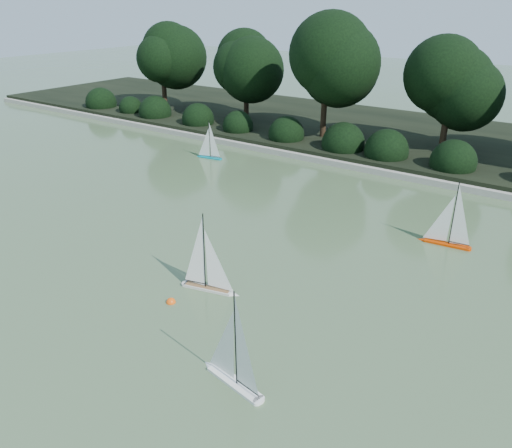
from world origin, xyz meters
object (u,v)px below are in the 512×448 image
at_px(sailboat_orange, 444,234).
at_px(sailboat_teal, 208,152).
at_px(sailboat_white_b, 212,279).
at_px(race_buoy, 171,302).
at_px(sailboat_white_a, 230,366).

height_order(sailboat_orange, sailboat_teal, sailboat_orange).
bearing_deg(sailboat_white_b, sailboat_orange, 56.48).
bearing_deg(sailboat_white_b, race_buoy, -114.34).
distance_m(sailboat_white_b, sailboat_orange, 5.06).
relative_size(sailboat_orange, sailboat_teal, 1.14).
xyz_separation_m(sailboat_orange, race_buoy, (-3.12, -4.93, -0.24)).
bearing_deg(sailboat_white_a, race_buoy, 155.22).
distance_m(sailboat_white_b, race_buoy, 0.81).
bearing_deg(sailboat_white_a, sailboat_white_b, 135.92).
distance_m(sailboat_white_b, sailboat_teal, 8.15).
bearing_deg(sailboat_white_a, sailboat_orange, 79.29).
distance_m(sailboat_white_a, sailboat_teal, 10.49).
bearing_deg(sailboat_teal, sailboat_white_b, -49.20).
xyz_separation_m(sailboat_teal, race_buoy, (5.00, -6.88, -0.21)).
xyz_separation_m(sailboat_white_a, sailboat_white_b, (-1.69, 1.64, -0.01)).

